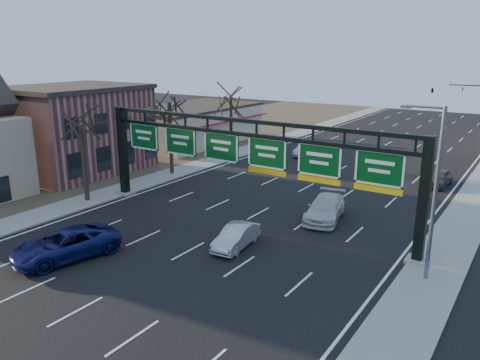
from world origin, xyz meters
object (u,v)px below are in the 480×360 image
Objects in this scene: sign_gantry at (246,157)px; car_white_wagon at (325,208)px; car_silver_sedan at (236,237)px; car_blue_suv at (66,244)px.

car_white_wagon is (4.35, 3.63, -3.84)m from sign_gantry.
car_white_wagon is at bearing 39.81° from sign_gantry.
car_white_wagon is (2.48, 7.55, 0.13)m from car_silver_sedan.
car_white_wagon is (9.73, 14.22, -0.04)m from car_blue_suv.
car_blue_suv is 9.85m from car_silver_sedan.
sign_gantry reaches higher than car_silver_sedan.
car_silver_sedan is at bearing -64.47° from sign_gantry.
car_blue_suv is at bearing -116.91° from sign_gantry.
sign_gantry is 6.07× the size of car_silver_sedan.
sign_gantry is 4.50× the size of car_white_wagon.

